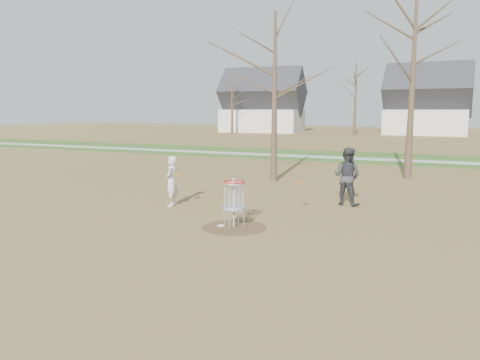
# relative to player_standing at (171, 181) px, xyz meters

# --- Properties ---
(ground) EXTENTS (160.00, 160.00, 0.00)m
(ground) POSITION_rel_player_standing_xyz_m (3.19, -1.81, -0.85)
(ground) COLOR brown
(ground) RESTS_ON ground
(green_band) EXTENTS (160.00, 8.00, 0.01)m
(green_band) POSITION_rel_player_standing_xyz_m (3.19, 19.19, -0.85)
(green_band) COLOR #2D5119
(green_band) RESTS_ON ground
(footpath) EXTENTS (160.00, 1.50, 0.01)m
(footpath) POSITION_rel_player_standing_xyz_m (3.19, 18.19, -0.84)
(footpath) COLOR #9E9E99
(footpath) RESTS_ON green_band
(dirt_circle) EXTENTS (1.80, 1.80, 0.01)m
(dirt_circle) POSITION_rel_player_standing_xyz_m (3.19, -1.81, -0.85)
(dirt_circle) COLOR #47331E
(dirt_circle) RESTS_ON ground
(player_standing) EXTENTS (0.56, 0.71, 1.70)m
(player_standing) POSITION_rel_player_standing_xyz_m (0.00, 0.00, 0.00)
(player_standing) COLOR silver
(player_standing) RESTS_ON ground
(player_throwing) EXTENTS (1.09, 0.93, 1.97)m
(player_throwing) POSITION_rel_player_standing_xyz_m (5.36, 2.64, 0.14)
(player_throwing) COLOR #2E2F32
(player_throwing) RESTS_ON ground
(disc_grounded) EXTENTS (0.22, 0.22, 0.02)m
(disc_grounded) POSITION_rel_player_standing_xyz_m (2.80, -1.82, -0.83)
(disc_grounded) COLOR white
(disc_grounded) RESTS_ON dirt_circle
(discs_in_play) EXTENTS (4.21, 0.86, 0.10)m
(discs_in_play) POSITION_rel_player_standing_xyz_m (2.42, 0.22, 0.20)
(discs_in_play) COLOR #F75A0D
(discs_in_play) RESTS_ON ground
(disc_golf_basket) EXTENTS (0.64, 0.64, 1.35)m
(disc_golf_basket) POSITION_rel_player_standing_xyz_m (3.19, -1.81, 0.06)
(disc_golf_basket) COLOR #9EA3AD
(disc_golf_basket) RESTS_ON ground
(bare_trees) EXTENTS (52.62, 44.98, 9.00)m
(bare_trees) POSITION_rel_player_standing_xyz_m (4.97, 33.97, 4.49)
(bare_trees) COLOR #382B1E
(bare_trees) RESTS_ON ground
(houses_row) EXTENTS (56.51, 10.01, 7.26)m
(houses_row) POSITION_rel_player_standing_xyz_m (7.51, 50.75, 2.67)
(houses_row) COLOR silver
(houses_row) RESTS_ON ground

